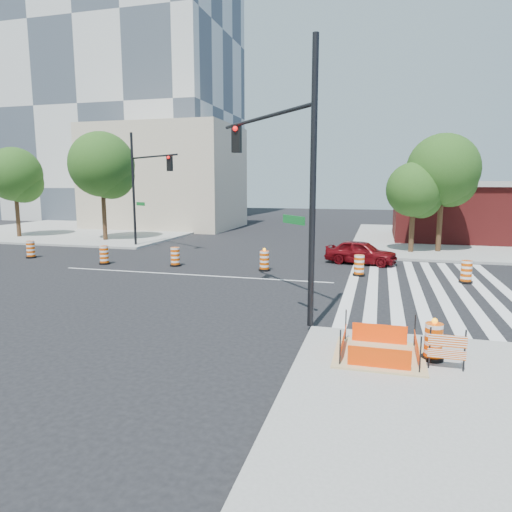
% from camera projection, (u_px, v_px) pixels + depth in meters
% --- Properties ---
extents(ground, '(120.00, 120.00, 0.00)m').
position_uv_depth(ground, '(191.00, 275.00, 22.43)').
color(ground, black).
rests_on(ground, ground).
extents(sidewalk_ne, '(22.00, 22.00, 0.15)m').
position_uv_depth(sidewalk_ne, '(502.00, 241.00, 34.90)').
color(sidewalk_ne, gray).
rests_on(sidewalk_ne, ground).
extents(sidewalk_nw, '(22.00, 22.00, 0.15)m').
position_uv_depth(sidewalk_nw, '(93.00, 229.00, 44.23)').
color(sidewalk_nw, gray).
rests_on(sidewalk_nw, ground).
extents(crosswalk_east, '(6.75, 13.50, 0.01)m').
position_uv_depth(crosswalk_east, '(427.00, 288.00, 19.59)').
color(crosswalk_east, silver).
rests_on(crosswalk_east, ground).
extents(lane_centerline, '(14.00, 0.12, 0.01)m').
position_uv_depth(lane_centerline, '(191.00, 275.00, 22.43)').
color(lane_centerline, silver).
rests_on(lane_centerline, ground).
extents(excavation_pit, '(2.20, 2.20, 0.90)m').
position_uv_depth(excavation_pit, '(379.00, 353.00, 11.49)').
color(excavation_pit, tan).
rests_on(excavation_pit, ground).
extents(tower_nw, '(28.00, 18.00, 45.00)m').
position_uv_depth(tower_nw, '(118.00, 38.00, 57.48)').
color(tower_nw, beige).
rests_on(tower_nw, ground).
extents(brick_storefront, '(16.50, 8.50, 4.60)m').
position_uv_depth(brick_storefront, '(505.00, 212.00, 34.55)').
color(brick_storefront, maroon).
rests_on(brick_storefront, ground).
extents(beige_midrise, '(14.00, 10.00, 10.00)m').
position_uv_depth(beige_midrise, '(166.00, 178.00, 45.71)').
color(beige_midrise, '#C0AC92').
rests_on(beige_midrise, ground).
extents(red_coupe, '(4.14, 2.30, 1.33)m').
position_uv_depth(red_coupe, '(361.00, 252.00, 25.36)').
color(red_coupe, '#5D070C').
rests_on(red_coupe, ground).
extents(signal_pole_se, '(4.38, 4.85, 8.45)m').
position_uv_depth(signal_pole_se, '(283.00, 161.00, 14.74)').
color(signal_pole_se, black).
rests_on(signal_pole_se, ground).
extents(signal_pole_nw, '(4.97, 3.32, 7.74)m').
position_uv_depth(signal_pole_nw, '(144.00, 179.00, 30.46)').
color(signal_pole_nw, black).
rests_on(signal_pole_nw, ground).
extents(pit_drum, '(0.54, 0.54, 1.06)m').
position_uv_depth(pit_drum, '(433.00, 343.00, 11.21)').
color(pit_drum, black).
rests_on(pit_drum, ground).
extents(barricade, '(0.85, 0.04, 1.00)m').
position_uv_depth(barricade, '(447.00, 347.00, 10.58)').
color(barricade, '#DA4A04').
rests_on(barricade, ground).
extents(tree_north_a, '(4.30, 4.30, 7.30)m').
position_uv_depth(tree_north_a, '(15.00, 178.00, 36.56)').
color(tree_north_a, '#382314').
rests_on(tree_north_a, ground).
extents(tree_north_b, '(4.87, 4.87, 8.28)m').
position_uv_depth(tree_north_b, '(103.00, 168.00, 34.30)').
color(tree_north_b, '#382314').
rests_on(tree_north_b, ground).
extents(tree_north_c, '(3.43, 3.39, 5.76)m').
position_uv_depth(tree_north_c, '(414.00, 193.00, 28.43)').
color(tree_north_c, '#382314').
rests_on(tree_north_c, ground).
extents(tree_north_d, '(4.43, 4.43, 7.53)m').
position_uv_depth(tree_north_d, '(443.00, 174.00, 28.49)').
color(tree_north_d, '#382314').
rests_on(tree_north_d, ground).
extents(median_drum_0, '(0.60, 0.60, 1.02)m').
position_uv_depth(median_drum_0, '(31.00, 250.00, 27.44)').
color(median_drum_0, black).
rests_on(median_drum_0, ground).
extents(median_drum_1, '(0.60, 0.60, 1.02)m').
position_uv_depth(median_drum_1, '(104.00, 256.00, 25.29)').
color(median_drum_1, black).
rests_on(median_drum_1, ground).
extents(median_drum_2, '(0.60, 0.60, 1.02)m').
position_uv_depth(median_drum_2, '(175.00, 257.00, 24.73)').
color(median_drum_2, black).
rests_on(median_drum_2, ground).
extents(median_drum_3, '(0.60, 0.60, 1.18)m').
position_uv_depth(median_drum_3, '(264.00, 261.00, 23.42)').
color(median_drum_3, black).
rests_on(median_drum_3, ground).
extents(median_drum_4, '(0.60, 0.60, 1.02)m').
position_uv_depth(median_drum_4, '(359.00, 266.00, 22.12)').
color(median_drum_4, black).
rests_on(median_drum_4, ground).
extents(median_drum_5, '(0.60, 0.60, 1.02)m').
position_uv_depth(median_drum_5, '(466.00, 273.00, 20.52)').
color(median_drum_5, black).
rests_on(median_drum_5, ground).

